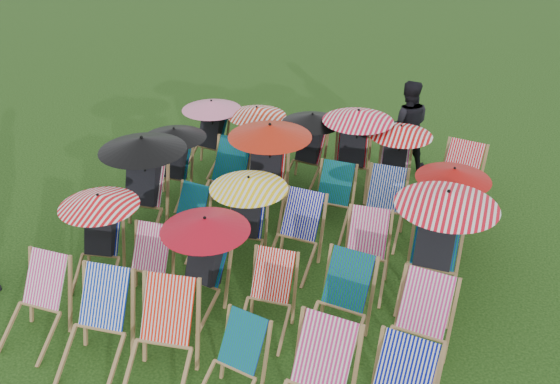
% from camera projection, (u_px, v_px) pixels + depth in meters
% --- Properties ---
extents(ground, '(100.00, 100.00, 0.00)m').
position_uv_depth(ground, '(269.00, 265.00, 8.32)').
color(ground, black).
rests_on(ground, ground).
extents(deckchair_0, '(0.62, 0.85, 0.91)m').
position_uv_depth(deckchair_0, '(34.00, 305.00, 6.90)').
color(deckchair_0, '#997547').
rests_on(deckchair_0, ground).
extents(deckchair_1, '(0.74, 0.96, 0.98)m').
position_uv_depth(deckchair_1, '(94.00, 327.00, 6.54)').
color(deckchair_1, '#997547').
rests_on(deckchair_1, ground).
extents(deckchair_2, '(0.80, 1.02, 1.02)m').
position_uv_depth(deckchair_2, '(160.00, 342.00, 6.32)').
color(deckchair_2, '#997547').
rests_on(deckchair_2, ground).
extents(deckchair_3, '(0.68, 0.85, 0.84)m').
position_uv_depth(deckchair_3, '(230.00, 367.00, 6.14)').
color(deckchair_3, '#997547').
rests_on(deckchair_3, ground).
extents(deckchair_6, '(0.99, 1.08, 1.18)m').
position_uv_depth(deckchair_6, '(98.00, 237.00, 7.79)').
color(deckchair_6, '#997547').
rests_on(deckchair_6, ground).
extents(deckchair_7, '(0.63, 0.84, 0.86)m').
position_uv_depth(deckchair_7, '(145.00, 269.00, 7.51)').
color(deckchair_7, '#997547').
rests_on(deckchair_7, ground).
extents(deckchair_8, '(1.04, 1.10, 1.23)m').
position_uv_depth(deckchair_8, '(200.00, 263.00, 7.26)').
color(deckchair_8, '#997547').
rests_on(deckchair_8, ground).
extents(deckchair_9, '(0.61, 0.83, 0.87)m').
position_uv_depth(deckchair_9, '(267.00, 299.00, 7.03)').
color(deckchair_9, '#997547').
rests_on(deckchair_9, ground).
extents(deckchair_10, '(0.72, 0.93, 0.95)m').
position_uv_depth(deckchair_10, '(339.00, 305.00, 6.86)').
color(deckchair_10, '#997547').
rests_on(deckchair_10, ground).
extents(deckchair_11, '(0.73, 0.95, 0.97)m').
position_uv_depth(deckchair_11, '(417.00, 331.00, 6.49)').
color(deckchair_11, '#997547').
rests_on(deckchair_11, ground).
extents(deckchair_12, '(1.21, 1.29, 1.43)m').
position_uv_depth(deckchair_12, '(140.00, 185.00, 8.70)').
color(deckchair_12, '#997547').
rests_on(deckchair_12, ground).
extents(deckchair_13, '(0.62, 0.81, 0.82)m').
position_uv_depth(deckchair_13, '(184.00, 221.00, 8.52)').
color(deckchair_13, '#997547').
rests_on(deckchair_13, ground).
extents(deckchair_14, '(1.02, 1.09, 1.21)m').
position_uv_depth(deckchair_14, '(245.00, 219.00, 8.14)').
color(deckchair_14, '#997547').
rests_on(deckchair_14, ground).
extents(deckchair_15, '(0.68, 0.90, 0.94)m').
position_uv_depth(deckchair_15, '(295.00, 235.00, 8.10)').
color(deckchair_15, '#997547').
rests_on(deckchair_15, ground).
extents(deckchair_16, '(0.67, 0.89, 0.91)m').
position_uv_depth(deckchair_16, '(364.00, 255.00, 7.74)').
color(deckchair_16, '#997547').
rests_on(deckchair_16, ground).
extents(deckchair_17, '(1.21, 1.26, 1.44)m').
position_uv_depth(deckchair_17, '(436.00, 245.00, 7.39)').
color(deckchair_17, '#997547').
rests_on(deckchair_17, ground).
extents(deckchair_18, '(0.98, 1.02, 1.16)m').
position_uv_depth(deckchair_18, '(172.00, 163.00, 9.61)').
color(deckchair_18, '#997547').
rests_on(deckchair_18, ground).
extents(deckchair_19, '(0.74, 0.99, 1.02)m').
position_uv_depth(deckchair_19, '(223.00, 180.00, 9.33)').
color(deckchair_19, '#997547').
rests_on(deckchair_19, ground).
extents(deckchair_20, '(1.21, 1.31, 1.44)m').
position_uv_depth(deckchair_20, '(266.00, 170.00, 9.08)').
color(deckchair_20, '#997547').
rests_on(deckchair_20, ground).
extents(deckchair_21, '(0.61, 0.84, 0.90)m').
position_uv_depth(deckchair_21, '(330.00, 201.00, 8.91)').
color(deckchair_21, '#997547').
rests_on(deckchair_21, ground).
extents(deckchair_22, '(0.62, 0.86, 0.92)m').
position_uv_depth(deckchair_22, '(382.00, 207.00, 8.73)').
color(deckchair_22, '#997547').
rests_on(deckchair_22, ground).
extents(deckchair_23, '(1.00, 1.04, 1.19)m').
position_uv_depth(deckchair_23, '(445.00, 208.00, 8.41)').
color(deckchair_23, '#997547').
rests_on(deckchair_23, ground).
extents(deckchair_24, '(1.00, 1.06, 1.18)m').
position_uv_depth(deckchair_24, '(208.00, 133.00, 10.56)').
color(deckchair_24, '#997547').
rests_on(deckchair_24, ground).
extents(deckchair_25, '(0.97, 1.03, 1.16)m').
position_uv_depth(deckchair_25, '(253.00, 139.00, 10.38)').
color(deckchair_25, '#997547').
rests_on(deckchair_25, ground).
extents(deckchair_26, '(0.99, 1.05, 1.17)m').
position_uv_depth(deckchair_26, '(307.00, 147.00, 10.09)').
color(deckchair_26, '#997547').
rests_on(deckchair_26, ground).
extents(deckchair_27, '(1.11, 1.20, 1.32)m').
position_uv_depth(deckchair_27, '(353.00, 149.00, 9.83)').
color(deckchair_27, '#997547').
rests_on(deckchair_27, ground).
extents(deckchair_28, '(0.98, 1.05, 1.17)m').
position_uv_depth(deckchair_28, '(395.00, 161.00, 9.67)').
color(deckchair_28, '#997547').
rests_on(deckchair_28, ground).
extents(deckchair_29, '(0.79, 1.00, 0.99)m').
position_uv_depth(deckchair_29, '(456.00, 181.00, 9.33)').
color(deckchair_29, '#997547').
rests_on(deckchair_29, ground).
extents(person_rear, '(0.88, 0.76, 1.57)m').
position_uv_depth(person_rear, '(407.00, 125.00, 10.45)').
color(person_rear, black).
rests_on(person_rear, ground).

